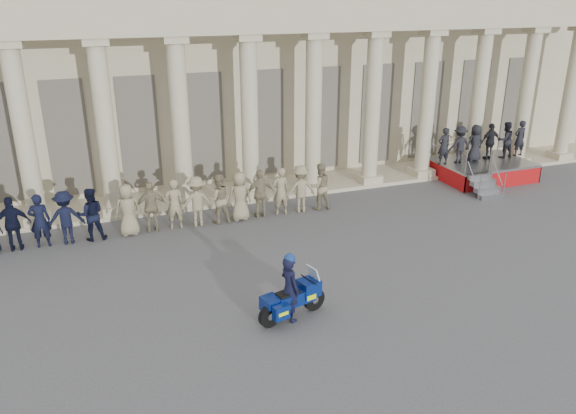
{
  "coord_description": "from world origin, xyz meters",
  "views": [
    {
      "loc": [
        -4.58,
        -12.1,
        7.7
      ],
      "look_at": [
        0.91,
        2.77,
        1.6
      ],
      "focal_mm": 35.0,
      "sensor_mm": 36.0,
      "label": 1
    }
  ],
  "objects": [
    {
      "name": "officer_rank",
      "position": [
        -5.03,
        6.1,
        0.89
      ],
      "size": [
        17.67,
        0.68,
        1.79
      ],
      "color": "black",
      "rests_on": "ground"
    },
    {
      "name": "building",
      "position": [
        -0.0,
        14.74,
        4.52
      ],
      "size": [
        40.0,
        12.5,
        9.0
      ],
      "color": "tan",
      "rests_on": "ground"
    },
    {
      "name": "reviewing_stand",
      "position": [
        11.49,
        7.08,
        1.29
      ],
      "size": [
        4.58,
        3.81,
        2.38
      ],
      "color": "gray",
      "rests_on": "ground"
    },
    {
      "name": "rider",
      "position": [
        -0.33,
        -0.7,
        0.9
      ],
      "size": [
        0.56,
        0.72,
        1.82
      ],
      "rotation": [
        0.0,
        0.0,
        1.83
      ],
      "color": "black",
      "rests_on": "ground"
    },
    {
      "name": "motorcycle",
      "position": [
        -0.22,
        -0.67,
        0.55
      ],
      "size": [
        1.93,
        1.01,
        1.26
      ],
      "rotation": [
        0.0,
        0.0,
        0.26
      ],
      "color": "black",
      "rests_on": "ground"
    },
    {
      "name": "ground",
      "position": [
        0.0,
        0.0,
        0.0
      ],
      "size": [
        90.0,
        90.0,
        0.0
      ],
      "primitive_type": "plane",
      "color": "#474749",
      "rests_on": "ground"
    }
  ]
}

